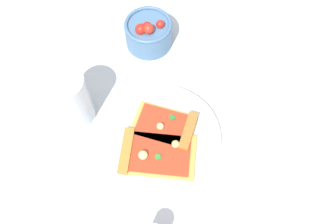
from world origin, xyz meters
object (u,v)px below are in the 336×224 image
at_px(plate, 161,137).
at_px(pizza_slice_near, 153,153).
at_px(salad_bowl, 149,33).
at_px(soda_glass, 71,100).
at_px(pizza_slice_far, 169,127).
at_px(paper_napkin, 292,88).

relative_size(plate, pizza_slice_near, 1.45).
distance_m(salad_bowl, soda_glass, 0.25).
height_order(pizza_slice_near, salad_bowl, salad_bowl).
distance_m(pizza_slice_near, soda_glass, 0.20).
distance_m(pizza_slice_near, pizza_slice_far, 0.07).
distance_m(plate, soda_glass, 0.20).
bearing_deg(pizza_slice_far, paper_napkin, 72.14).
height_order(plate, soda_glass, soda_glass).
distance_m(pizza_slice_near, paper_napkin, 0.35).
relative_size(pizza_slice_far, salad_bowl, 1.37).
bearing_deg(paper_napkin, pizza_slice_far, -107.86).
height_order(plate, paper_napkin, plate).
bearing_deg(plate, paper_napkin, 73.98).
relative_size(plate, soda_glass, 1.92).
bearing_deg(salad_bowl, paper_napkin, 29.27).
distance_m(pizza_slice_far, paper_napkin, 0.29).
relative_size(plate, pizza_slice_far, 1.65).
bearing_deg(pizza_slice_far, plate, -83.09).
height_order(salad_bowl, paper_napkin, salad_bowl).
relative_size(pizza_slice_far, soda_glass, 1.17).
bearing_deg(soda_glass, pizza_slice_far, 39.33).
relative_size(salad_bowl, soda_glass, 0.85).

